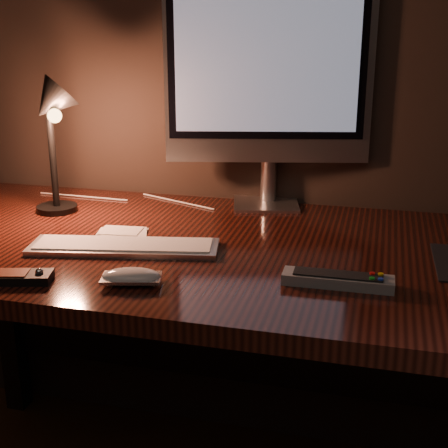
% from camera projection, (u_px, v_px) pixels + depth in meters
% --- Properties ---
extents(desk, '(1.60, 0.75, 0.75)m').
position_uv_depth(desk, '(215.00, 285.00, 1.48)').
color(desk, '#3C150D').
rests_on(desk, ground).
extents(monitor, '(0.52, 0.19, 0.55)m').
position_uv_depth(monitor, '(268.00, 82.00, 1.56)').
color(monitor, silver).
rests_on(monitor, desk).
extents(keyboard, '(0.42, 0.19, 0.02)m').
position_uv_depth(keyboard, '(124.00, 246.00, 1.34)').
color(keyboard, silver).
rests_on(keyboard, desk).
extents(mouse, '(0.12, 0.08, 0.02)m').
position_uv_depth(mouse, '(131.00, 279.00, 1.16)').
color(mouse, white).
rests_on(mouse, desk).
extents(media_remote, '(0.15, 0.09, 0.03)m').
position_uv_depth(media_remote, '(13.00, 277.00, 1.17)').
color(media_remote, black).
rests_on(media_remote, desk).
extents(tv_remote, '(0.20, 0.05, 0.03)m').
position_uv_depth(tv_remote, '(338.00, 280.00, 1.15)').
color(tv_remote, gray).
rests_on(tv_remote, desk).
extents(papers, '(0.13, 0.10, 0.01)m').
position_uv_depth(papers, '(122.00, 232.00, 1.44)').
color(papers, white).
rests_on(papers, desk).
extents(desk_lamp, '(0.18, 0.19, 0.35)m').
position_uv_depth(desk_lamp, '(52.00, 122.00, 1.51)').
color(desk_lamp, black).
rests_on(desk_lamp, desk).
extents(cable, '(0.51, 0.14, 0.00)m').
position_uv_depth(cable, '(128.00, 200.00, 1.71)').
color(cable, white).
rests_on(cable, desk).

